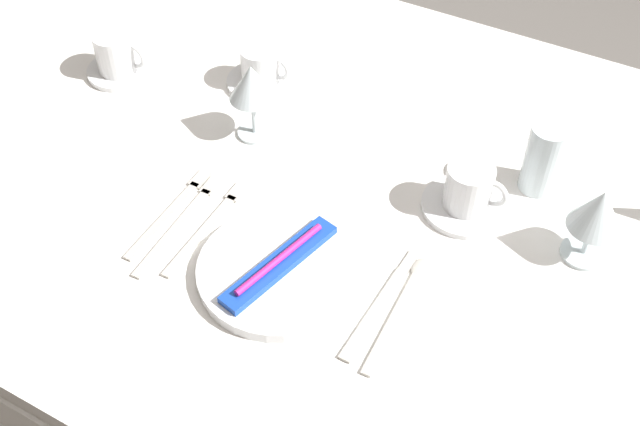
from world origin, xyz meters
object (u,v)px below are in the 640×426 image
(fork_outer, at_px, (210,224))
(fork_inner, at_px, (182,220))
(fork_salad, at_px, (173,209))
(coffee_cup_right, at_px, (470,187))
(coffee_cup_far, at_px, (118,52))
(wine_glass_left, at_px, (252,86))
(wine_glass_centre, at_px, (598,213))
(drink_tumbler, at_px, (543,162))
(coffee_cup_left, at_px, (262,65))
(spoon_soup, at_px, (404,300))
(dinner_knife, at_px, (380,306))
(toothbrush_package, at_px, (280,263))
(dinner_plate, at_px, (280,270))

(fork_outer, distance_m, fork_inner, 0.04)
(fork_salad, height_order, coffee_cup_right, coffee_cup_right)
(coffee_cup_far, height_order, wine_glass_left, wine_glass_left)
(fork_outer, bearing_deg, coffee_cup_right, 33.99)
(wine_glass_centre, relative_size, drink_tumbler, 1.07)
(fork_outer, distance_m, coffee_cup_left, 0.37)
(spoon_soup, xyz_separation_m, wine_glass_left, (-0.38, 0.20, 0.10))
(dinner_knife, bearing_deg, fork_outer, 177.06)
(fork_inner, distance_m, wine_glass_left, 0.25)
(fork_inner, xyz_separation_m, fork_salad, (-0.03, 0.01, 0.00))
(spoon_soup, distance_m, coffee_cup_right, 0.22)
(dinner_knife, xyz_separation_m, wine_glass_left, (-0.35, 0.23, 0.10))
(toothbrush_package, distance_m, drink_tumbler, 0.45)
(fork_inner, height_order, coffee_cup_left, coffee_cup_left)
(dinner_plate, height_order, wine_glass_centre, wine_glass_centre)
(coffee_cup_far, bearing_deg, coffee_cup_right, -1.58)
(spoon_soup, bearing_deg, toothbrush_package, -166.12)
(dinner_plate, bearing_deg, toothbrush_package, 0.00)
(coffee_cup_left, bearing_deg, dinner_plate, -55.03)
(fork_salad, relative_size, drink_tumbler, 1.77)
(fork_outer, xyz_separation_m, coffee_cup_right, (0.33, 0.22, 0.04))
(dinner_plate, distance_m, fork_salad, 0.22)
(fork_inner, height_order, coffee_cup_far, coffee_cup_far)
(toothbrush_package, xyz_separation_m, fork_inner, (-0.19, 0.02, -0.02))
(toothbrush_package, xyz_separation_m, dinner_knife, (0.15, 0.02, -0.02))
(toothbrush_package, relative_size, wine_glass_left, 1.50)
(toothbrush_package, distance_m, wine_glass_left, 0.33)
(toothbrush_package, relative_size, fork_inner, 0.92)
(wine_glass_left, xyz_separation_m, drink_tumbler, (0.47, 0.11, -0.05))
(drink_tumbler, bearing_deg, coffee_cup_left, 178.29)
(fork_outer, relative_size, spoon_soup, 0.98)
(toothbrush_package, distance_m, wine_glass_centre, 0.46)
(toothbrush_package, bearing_deg, dinner_knife, 6.25)
(coffee_cup_right, distance_m, coffee_cup_far, 0.70)
(coffee_cup_right, bearing_deg, wine_glass_centre, -1.31)
(wine_glass_centre, distance_m, wine_glass_left, 0.58)
(wine_glass_centre, bearing_deg, spoon_soup, -133.37)
(dinner_plate, xyz_separation_m, fork_outer, (-0.15, 0.03, -0.01))
(fork_salad, distance_m, wine_glass_centre, 0.64)
(dinner_knife, distance_m, drink_tumbler, 0.37)
(dinner_plate, distance_m, dinner_knife, 0.15)
(fork_outer, xyz_separation_m, fork_salad, (-0.07, -0.00, 0.00))
(fork_inner, bearing_deg, wine_glass_left, 93.11)
(toothbrush_package, relative_size, fork_outer, 0.98)
(fork_salad, bearing_deg, wine_glass_centre, 20.66)
(fork_inner, xyz_separation_m, spoon_soup, (0.37, 0.03, -0.00))
(dinner_plate, height_order, toothbrush_package, toothbrush_package)
(dinner_knife, distance_m, wine_glass_centre, 0.34)
(fork_outer, distance_m, wine_glass_centre, 0.57)
(dinner_plate, height_order, coffee_cup_right, coffee_cup_right)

